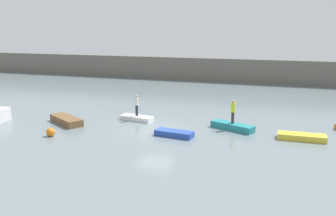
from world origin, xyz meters
TOP-DOWN VIEW (x-y plane):
  - ground_plane at (0.00, 0.00)m, footprint 120.00×120.00m
  - embankment_wall at (0.00, 25.70)m, footprint 80.00×1.20m
  - rowboat_brown at (-7.44, -0.37)m, footprint 3.65×2.83m
  - rowboat_white at (-2.51, 2.33)m, footprint 2.85×1.41m
  - rowboat_blue at (1.71, -0.89)m, footprint 2.80×1.25m
  - rowboat_teal at (5.34, 2.09)m, footprint 3.43×2.15m
  - rowboat_yellow at (10.18, 1.10)m, footprint 3.18×1.11m
  - person_hiviz_shirt at (5.34, 2.09)m, footprint 0.32×0.32m
  - person_white_shirt at (-2.51, 2.33)m, footprint 0.32×0.32m
  - mooring_buoy at (-6.51, -3.64)m, footprint 0.61×0.61m

SIDE VIEW (x-z plane):
  - ground_plane at x=0.00m, z-range 0.00..0.00m
  - rowboat_white at x=-2.51m, z-range 0.00..0.38m
  - rowboat_yellow at x=10.18m, z-range 0.00..0.41m
  - rowboat_blue at x=1.71m, z-range 0.00..0.41m
  - rowboat_teal at x=5.34m, z-range 0.00..0.48m
  - rowboat_brown at x=-7.44m, z-range 0.00..0.55m
  - mooring_buoy at x=-6.51m, z-range 0.00..0.61m
  - person_white_shirt at x=-2.51m, z-range 0.49..2.26m
  - person_hiviz_shirt at x=5.34m, z-range 0.59..2.37m
  - embankment_wall at x=0.00m, z-range 0.00..3.26m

